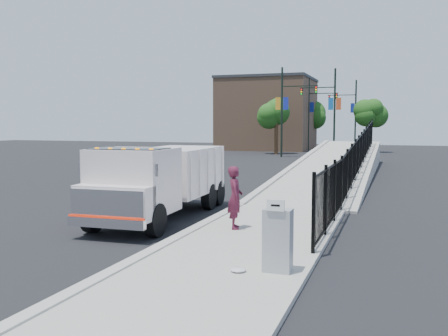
% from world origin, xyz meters
% --- Properties ---
extents(ground, '(120.00, 120.00, 0.00)m').
position_xyz_m(ground, '(0.00, 0.00, 0.00)').
color(ground, black).
rests_on(ground, ground).
extents(sidewalk, '(3.55, 12.00, 0.12)m').
position_xyz_m(sidewalk, '(1.93, -2.00, 0.06)').
color(sidewalk, '#9E998E').
rests_on(sidewalk, ground).
extents(curb, '(0.30, 12.00, 0.16)m').
position_xyz_m(curb, '(0.00, -2.00, 0.08)').
color(curb, '#ADAAA3').
rests_on(curb, ground).
extents(ramp, '(3.95, 24.06, 3.19)m').
position_xyz_m(ramp, '(2.12, 16.00, 0.00)').
color(ramp, '#9E998E').
rests_on(ramp, ground).
extents(iron_fence, '(0.10, 28.00, 1.80)m').
position_xyz_m(iron_fence, '(3.55, 12.00, 0.90)').
color(iron_fence, black).
rests_on(iron_fence, ground).
extents(truck, '(2.50, 7.03, 2.38)m').
position_xyz_m(truck, '(-1.84, 1.13, 1.34)').
color(truck, black).
rests_on(truck, ground).
extents(worker, '(0.61, 0.74, 1.75)m').
position_xyz_m(worker, '(1.07, -0.04, 0.99)').
color(worker, '#4F172A').
rests_on(worker, sidewalk).
extents(utility_cabinet, '(0.55, 0.40, 1.25)m').
position_xyz_m(utility_cabinet, '(3.10, -3.61, 0.75)').
color(utility_cabinet, gray).
rests_on(utility_cabinet, sidewalk).
extents(arrow_sign, '(0.35, 0.04, 0.22)m').
position_xyz_m(arrow_sign, '(3.10, -3.83, 1.48)').
color(arrow_sign, white).
rests_on(arrow_sign, utility_cabinet).
extents(debris, '(0.32, 0.32, 0.08)m').
position_xyz_m(debris, '(2.37, -3.90, 0.16)').
color(debris, silver).
rests_on(debris, sidewalk).
extents(light_pole_0, '(3.77, 0.22, 8.00)m').
position_xyz_m(light_pole_0, '(-4.17, 31.00, 4.36)').
color(light_pole_0, black).
rests_on(light_pole_0, ground).
extents(light_pole_1, '(3.77, 0.22, 8.00)m').
position_xyz_m(light_pole_1, '(-0.41, 33.39, 4.36)').
color(light_pole_1, black).
rests_on(light_pole_1, ground).
extents(light_pole_2, '(3.77, 0.22, 8.00)m').
position_xyz_m(light_pole_2, '(-3.69, 42.60, 4.36)').
color(light_pole_2, black).
rests_on(light_pole_2, ground).
extents(light_pole_3, '(3.78, 0.22, 8.00)m').
position_xyz_m(light_pole_3, '(0.46, 46.69, 4.36)').
color(light_pole_3, black).
rests_on(light_pole_3, ground).
extents(tree_0, '(2.66, 2.66, 5.33)m').
position_xyz_m(tree_0, '(-5.82, 34.74, 3.95)').
color(tree_0, '#382314').
rests_on(tree_0, ground).
extents(tree_1, '(2.29, 2.29, 5.14)m').
position_xyz_m(tree_1, '(2.46, 40.62, 3.92)').
color(tree_1, '#382314').
rests_on(tree_1, ground).
extents(tree_2, '(3.12, 3.12, 5.56)m').
position_xyz_m(tree_2, '(-4.42, 48.31, 3.97)').
color(tree_2, '#382314').
rests_on(tree_2, ground).
extents(building, '(10.00, 10.00, 8.00)m').
position_xyz_m(building, '(-9.00, 44.00, 4.00)').
color(building, '#8C664C').
rests_on(building, ground).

